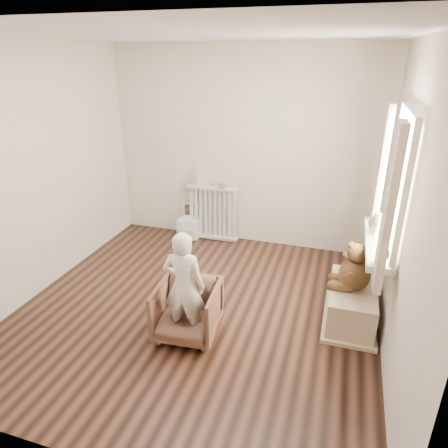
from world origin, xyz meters
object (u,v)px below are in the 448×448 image
(toy_bench, at_px, (351,303))
(teddy_bear, at_px, (356,262))
(plush_cat, at_px, (378,222))
(armchair, at_px, (187,310))
(radiator, at_px, (213,213))
(toy_vanity, at_px, (189,219))
(child, at_px, (184,286))

(toy_bench, xyz_separation_m, teddy_bear, (-0.01, -0.02, 0.47))
(plush_cat, bearing_deg, armchair, -133.43)
(radiator, distance_m, plush_cat, 2.47)
(toy_vanity, height_order, armchair, armchair)
(child, bearing_deg, armchair, -94.53)
(toy_vanity, distance_m, armchair, 2.20)
(toy_bench, bearing_deg, teddy_bear, -119.21)
(toy_vanity, relative_size, plush_cat, 1.76)
(armchair, xyz_separation_m, child, (0.00, -0.05, 0.29))
(toy_bench, height_order, plush_cat, plush_cat)
(armchair, height_order, teddy_bear, teddy_bear)
(armchair, xyz_separation_m, teddy_bear, (1.45, 0.65, 0.41))
(radiator, relative_size, child, 0.73)
(radiator, xyz_separation_m, teddy_bear, (1.91, -1.43, 0.28))
(toy_bench, height_order, teddy_bear, teddy_bear)
(teddy_bear, relative_size, plush_cat, 1.71)
(radiator, bearing_deg, toy_vanity, -175.08)
(toy_vanity, height_order, toy_bench, toy_vanity)
(radiator, height_order, child, child)
(toy_vanity, xyz_separation_m, child, (0.81, -2.10, 0.28))
(plush_cat, bearing_deg, toy_vanity, 172.00)
(armchair, xyz_separation_m, plush_cat, (1.60, 0.87, 0.74))
(armchair, relative_size, plush_cat, 2.09)
(toy_vanity, height_order, child, child)
(toy_vanity, relative_size, armchair, 0.84)
(radiator, bearing_deg, toy_bench, -36.21)
(armchair, height_order, toy_bench, armchair)
(child, xyz_separation_m, teddy_bear, (1.45, 0.70, 0.12))
(child, height_order, plush_cat, plush_cat)
(radiator, relative_size, armchair, 1.35)
(radiator, height_order, toy_bench, radiator)
(teddy_bear, bearing_deg, toy_vanity, 147.57)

